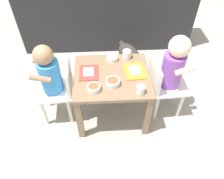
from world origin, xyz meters
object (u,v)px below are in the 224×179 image
(food_tray_right, at_px, (135,71))
(water_cup_right, at_px, (141,90))
(veggie_bowl_far, at_px, (113,82))
(water_cup_left, at_px, (127,55))
(food_tray_left, at_px, (89,73))
(cereal_bowl_left_side, at_px, (112,58))
(seated_child_left, at_px, (52,76))
(seated_child_right, at_px, (171,68))
(dining_table, at_px, (112,83))
(dog, at_px, (131,57))
(veggie_bowl_near, at_px, (94,88))

(food_tray_right, height_order, water_cup_right, water_cup_right)
(food_tray_right, distance_m, veggie_bowl_far, 0.21)
(water_cup_left, height_order, veggie_bowl_far, water_cup_left)
(food_tray_left, xyz_separation_m, cereal_bowl_left_side, (0.18, 0.15, 0.01))
(water_cup_left, bearing_deg, food_tray_right, -75.87)
(seated_child_left, bearing_deg, seated_child_right, 0.44)
(dining_table, bearing_deg, dog, 67.18)
(dining_table, relative_size, dog, 1.27)
(dog, height_order, water_cup_left, water_cup_left)
(water_cup_left, bearing_deg, veggie_bowl_far, -112.55)
(cereal_bowl_left_side, bearing_deg, dog, 58.40)
(food_tray_left, xyz_separation_m, veggie_bowl_near, (0.04, -0.17, 0.01))
(dog, relative_size, veggie_bowl_far, 4.46)
(dining_table, xyz_separation_m, cereal_bowl_left_side, (0.01, 0.18, 0.10))
(food_tray_left, bearing_deg, cereal_bowl_left_side, 39.23)
(food_tray_left, relative_size, veggie_bowl_far, 1.75)
(water_cup_right, xyz_separation_m, cereal_bowl_left_side, (-0.17, 0.36, -0.01))
(seated_child_left, distance_m, food_tray_right, 0.61)
(seated_child_right, bearing_deg, dining_table, -176.86)
(seated_child_left, distance_m, water_cup_left, 0.60)
(seated_child_left, height_order, water_cup_right, seated_child_left)
(seated_child_right, bearing_deg, cereal_bowl_left_side, 160.45)
(veggie_bowl_far, bearing_deg, food_tray_right, 37.36)
(seated_child_left, height_order, cereal_bowl_left_side, seated_child_left)
(food_tray_left, height_order, water_cup_right, water_cup_right)
(water_cup_left, bearing_deg, water_cup_right, -82.06)
(seated_child_left, relative_size, veggie_bowl_near, 7.53)
(dining_table, bearing_deg, food_tray_right, 9.70)
(food_tray_right, height_order, cereal_bowl_left_side, cereal_bowl_left_side)
(dog, height_order, water_cup_right, water_cup_right)
(food_tray_right, bearing_deg, dining_table, -170.30)
(dog, distance_m, food_tray_right, 0.52)
(seated_child_left, relative_size, veggie_bowl_far, 6.97)
(water_cup_left, bearing_deg, veggie_bowl_near, -127.11)
(food_tray_left, bearing_deg, water_cup_right, -31.57)
(seated_child_left, height_order, veggie_bowl_near, seated_child_left)
(food_tray_left, height_order, water_cup_left, water_cup_left)
(veggie_bowl_near, bearing_deg, food_tray_right, 29.79)
(seated_child_right, xyz_separation_m, food_tray_right, (-0.27, 0.00, -0.02))
(dining_table, bearing_deg, veggie_bowl_near, -132.53)
(food_tray_right, bearing_deg, veggie_bowl_near, -150.21)
(veggie_bowl_near, bearing_deg, dog, 62.01)
(food_tray_left, bearing_deg, food_tray_right, 0.00)
(food_tray_left, height_order, veggie_bowl_far, veggie_bowl_far)
(cereal_bowl_left_side, relative_size, veggie_bowl_near, 0.93)
(food_tray_left, distance_m, water_cup_left, 0.34)
(water_cup_right, bearing_deg, veggie_bowl_far, 153.26)
(water_cup_left, xyz_separation_m, cereal_bowl_left_side, (-0.12, -0.02, -0.01))
(dining_table, height_order, seated_child_left, seated_child_left)
(dining_table, xyz_separation_m, veggie_bowl_near, (-0.13, -0.14, 0.10))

